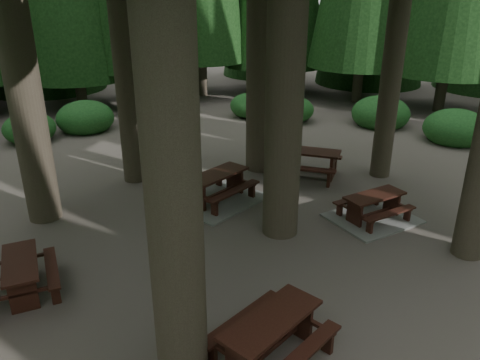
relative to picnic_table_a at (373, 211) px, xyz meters
name	(u,v)px	position (x,y,z in m)	size (l,w,h in m)	color
ground	(254,242)	(-3.24, 0.29, -0.22)	(80.00, 80.00, 0.00)	#544B44
picnic_table_a	(373,211)	(0.00, 0.00, 0.00)	(2.15, 1.82, 0.69)	gray
picnic_table_b	(21,271)	(-8.10, 0.58, 0.23)	(1.33, 1.63, 0.69)	#33140F
picnic_table_c	(217,191)	(-3.10, 2.77, 0.06)	(2.98, 2.76, 0.81)	gray
picnic_table_d	(308,159)	(0.16, 3.23, 0.33)	(2.47, 2.47, 0.84)	#33140F
picnic_table_e	(271,332)	(-4.70, -3.04, 0.29)	(2.20, 2.01, 0.78)	#33140F
shrub_ring	(265,208)	(-2.53, 1.04, 0.18)	(23.86, 24.64, 1.49)	#1C531F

